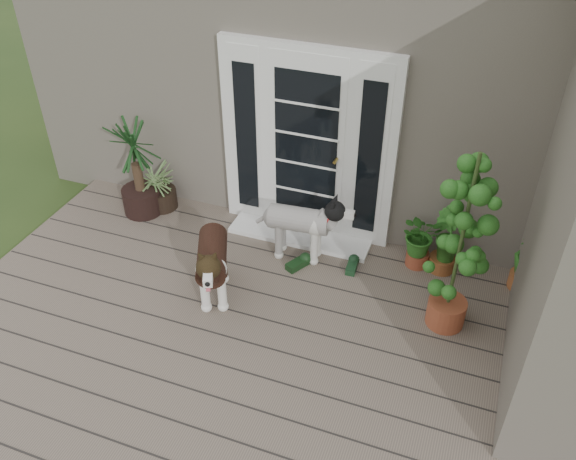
% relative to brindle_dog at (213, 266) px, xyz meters
% --- Properties ---
extents(deck, '(6.20, 4.60, 0.12)m').
position_rel_brindle_dog_xyz_m(deck, '(0.67, -0.80, -0.44)').
color(deck, '#6B5B4C').
rests_on(deck, ground).
extents(house_main, '(7.40, 4.00, 3.10)m').
position_rel_brindle_dog_xyz_m(house_main, '(0.67, 3.45, 1.05)').
color(house_main, '#665E54').
rests_on(house_main, ground).
extents(door_unit, '(1.90, 0.14, 2.15)m').
position_rel_brindle_dog_xyz_m(door_unit, '(0.47, 1.40, 0.70)').
color(door_unit, white).
rests_on(door_unit, deck).
extents(door_step, '(1.60, 0.40, 0.05)m').
position_rel_brindle_dog_xyz_m(door_step, '(0.47, 1.20, -0.35)').
color(door_step, white).
rests_on(door_step, deck).
extents(brindle_dog, '(0.72, 0.98, 0.75)m').
position_rel_brindle_dog_xyz_m(brindle_dog, '(0.00, 0.00, 0.00)').
color(brindle_dog, '#361C13').
rests_on(brindle_dog, deck).
extents(white_dog, '(0.88, 0.44, 0.71)m').
position_rel_brindle_dog_xyz_m(white_dog, '(0.57, 0.88, -0.02)').
color(white_dog, beige).
rests_on(white_dog, deck).
extents(spider_plant, '(0.71, 0.71, 0.64)m').
position_rel_brindle_dog_xyz_m(spider_plant, '(-1.29, 1.20, -0.05)').
color(spider_plant, '#9ABC74').
rests_on(spider_plant, deck).
extents(yucca, '(1.07, 1.07, 1.24)m').
position_rel_brindle_dog_xyz_m(yucca, '(-1.46, 1.04, 0.24)').
color(yucca, black).
rests_on(yucca, deck).
extents(herb_a, '(0.60, 0.60, 0.55)m').
position_rel_brindle_dog_xyz_m(herb_a, '(1.80, 1.18, -0.10)').
color(herb_a, '#27621C').
rests_on(herb_a, deck).
extents(herb_b, '(0.49, 0.49, 0.52)m').
position_rel_brindle_dog_xyz_m(herb_b, '(2.05, 1.20, -0.12)').
color(herb_b, '#29601B').
rests_on(herb_b, deck).
extents(herb_c, '(0.38, 0.38, 0.57)m').
position_rel_brindle_dog_xyz_m(herb_c, '(2.87, 1.20, -0.09)').
color(herb_c, '#1A5B1B').
rests_on(herb_c, deck).
extents(sapling, '(0.61, 0.61, 1.91)m').
position_rel_brindle_dog_xyz_m(sapling, '(2.21, 0.42, 0.58)').
color(sapling, '#185317').
rests_on(sapling, deck).
extents(clog_left, '(0.16, 0.31, 0.09)m').
position_rel_brindle_dog_xyz_m(clog_left, '(1.17, 0.87, -0.33)').
color(clog_left, '#14321A').
rests_on(clog_left, deck).
extents(clog_right, '(0.29, 0.36, 0.10)m').
position_rel_brindle_dog_xyz_m(clog_right, '(0.63, 0.71, -0.33)').
color(clog_right, black).
rests_on(clog_right, deck).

